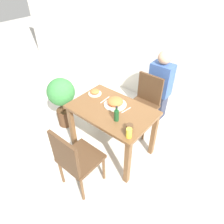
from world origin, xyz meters
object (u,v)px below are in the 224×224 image
at_px(chair_far, 145,101).
at_px(potted_plant_left, 62,97).
at_px(side_plate, 95,92).
at_px(sauce_bottle, 116,115).
at_px(person_figure, 160,87).
at_px(chair_near, 75,158).
at_px(drink_cup, 129,128).
at_px(juice_glass, 129,133).
at_px(food_plate, 115,102).

bearing_deg(chair_far, potted_plant_left, -142.80).
bearing_deg(chair_far, side_plate, -127.71).
height_order(chair_far, sauce_bottle, sauce_bottle).
relative_size(side_plate, person_figure, 0.15).
height_order(chair_near, drink_cup, chair_near).
height_order(chair_far, side_plate, chair_far).
height_order(chair_near, potted_plant_left, chair_near).
height_order(side_plate, drink_cup, drink_cup).
distance_m(chair_far, drink_cup, 0.98).
distance_m(potted_plant_left, person_figure, 1.55).
height_order(side_plate, juice_glass, juice_glass).
bearing_deg(potted_plant_left, juice_glass, -8.27).
distance_m(drink_cup, sauce_bottle, 0.22).
distance_m(juice_glass, person_figure, 1.41).
bearing_deg(chair_near, potted_plant_left, -32.82).
distance_m(side_plate, drink_cup, 0.84).
bearing_deg(food_plate, side_plate, 176.92).
bearing_deg(person_figure, sauce_bottle, -86.04).
relative_size(chair_near, chair_far, 1.00).
bearing_deg(sauce_bottle, chair_near, -101.54).
bearing_deg(potted_plant_left, chair_far, 37.20).
bearing_deg(potted_plant_left, food_plate, 9.20).
xyz_separation_m(drink_cup, sauce_bottle, (-0.22, 0.04, 0.04)).
relative_size(chair_near, person_figure, 0.76).
distance_m(food_plate, person_figure, 1.03).
bearing_deg(drink_cup, food_plate, 147.14).
distance_m(drink_cup, juice_glass, 0.10).
bearing_deg(side_plate, food_plate, -3.08).
bearing_deg(sauce_bottle, drink_cup, -11.62).
distance_m(chair_far, potted_plant_left, 1.27).
bearing_deg(chair_far, person_figure, 85.83).
xyz_separation_m(chair_near, sauce_bottle, (0.12, 0.57, 0.31)).
height_order(drink_cup, juice_glass, juice_glass).
distance_m(food_plate, potted_plant_left, 0.97).
bearing_deg(side_plate, drink_cup, -20.00).
bearing_deg(chair_far, chair_near, -90.19).
relative_size(food_plate, potted_plant_left, 0.35).
height_order(juice_glass, person_figure, person_figure).
distance_m(juice_glass, sauce_bottle, 0.30).
height_order(side_plate, sauce_bottle, sauce_bottle).
relative_size(chair_far, sauce_bottle, 4.32).
relative_size(drink_cup, juice_glass, 0.71).
height_order(chair_near, food_plate, chair_near).
height_order(chair_near, juice_glass, chair_near).
relative_size(food_plate, sauce_bottle, 1.41).
height_order(food_plate, potted_plant_left, potted_plant_left).
height_order(chair_near, sauce_bottle, sauce_bottle).
xyz_separation_m(sauce_bottle, person_figure, (-0.08, 1.22, -0.23)).
bearing_deg(person_figure, side_plate, -116.48).
xyz_separation_m(drink_cup, potted_plant_left, (-1.34, 0.12, -0.24)).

